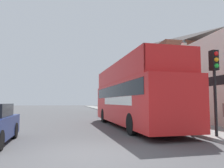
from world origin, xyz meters
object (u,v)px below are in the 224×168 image
at_px(parked_car_ahead_of_bus, 113,111).
at_px(lamp_post_second, 140,80).
at_px(tour_bus, 132,99).
at_px(lamp_post_nearest, 185,67).
at_px(traffic_signal, 215,73).
at_px(lamp_post_third, 121,89).
at_px(litter_bin, 198,118).

distance_m(parked_car_ahead_of_bus, lamp_post_second, 4.62).
height_order(tour_bus, lamp_post_nearest, lamp_post_nearest).
relative_size(traffic_signal, lamp_post_nearest, 0.74).
relative_size(lamp_post_second, lamp_post_third, 1.13).
distance_m(lamp_post_second, lamp_post_third, 7.44).
relative_size(traffic_signal, lamp_post_second, 0.74).
relative_size(lamp_post_second, litter_bin, 5.31).
distance_m(parked_car_ahead_of_bus, lamp_post_third, 5.13).
height_order(parked_car_ahead_of_bus, lamp_post_second, lamp_post_second).
relative_size(parked_car_ahead_of_bus, lamp_post_second, 0.96).
bearing_deg(litter_bin, tour_bus, 146.61).
distance_m(traffic_signal, lamp_post_second, 10.24).
xyz_separation_m(parked_car_ahead_of_bus, lamp_post_nearest, (1.80, -10.72, 2.81)).
bearing_deg(parked_car_ahead_of_bus, litter_bin, -76.26).
bearing_deg(lamp_post_second, traffic_signal, -90.56).
relative_size(parked_car_ahead_of_bus, traffic_signal, 1.29).
bearing_deg(lamp_post_second, parked_car_ahead_of_bus, 117.08).
xyz_separation_m(lamp_post_second, lamp_post_third, (0.10, 7.44, -0.34)).
bearing_deg(tour_bus, lamp_post_third, 77.54).
distance_m(traffic_signal, litter_bin, 3.94).
relative_size(parked_car_ahead_of_bus, litter_bin, 5.08).
bearing_deg(litter_bin, lamp_post_second, 98.41).
xyz_separation_m(parked_car_ahead_of_bus, traffic_signal, (1.58, -13.50, 2.10)).
bearing_deg(lamp_post_third, lamp_post_nearest, -89.92).
relative_size(lamp_post_nearest, litter_bin, 5.36).
bearing_deg(parked_car_ahead_of_bus, lamp_post_second, -63.89).
bearing_deg(lamp_post_nearest, lamp_post_second, 90.91).
height_order(traffic_signal, lamp_post_third, lamp_post_third).
distance_m(traffic_signal, lamp_post_nearest, 2.87).
bearing_deg(traffic_signal, litter_bin, 69.57).
xyz_separation_m(lamp_post_nearest, lamp_post_second, (-0.12, 7.44, -0.03)).
relative_size(tour_bus, lamp_post_third, 2.62).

